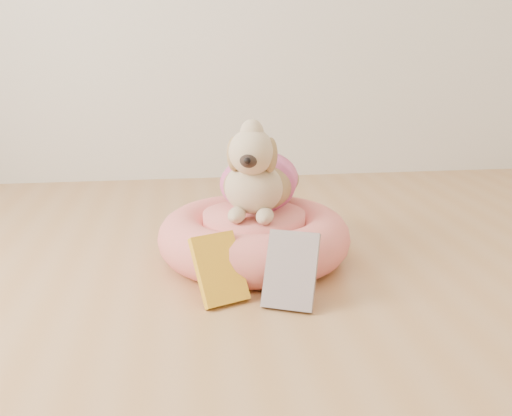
{
  "coord_description": "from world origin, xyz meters",
  "views": [
    {
      "loc": [
        -0.18,
        -0.88,
        0.71
      ],
      "look_at": [
        0.07,
        0.91,
        0.2
      ],
      "focal_mm": 40.0,
      "sensor_mm": 36.0,
      "label": 1
    }
  ],
  "objects": [
    {
      "name": "pet_bed",
      "position": [
        0.07,
        0.96,
        0.08
      ],
      "size": [
        0.66,
        0.66,
        0.17
      ],
      "color": "#FF636D",
      "rests_on": "floor"
    },
    {
      "name": "dog",
      "position": [
        0.08,
        0.99,
        0.33
      ],
      "size": [
        0.43,
        0.52,
        0.33
      ],
      "primitive_type": null,
      "rotation": [
        0.0,
        0.0,
        -0.28
      ],
      "color": "brown",
      "rests_on": "pet_bed"
    },
    {
      "name": "book_yellow",
      "position": [
        -0.07,
        0.65,
        0.1
      ],
      "size": [
        0.18,
        0.17,
        0.19
      ],
      "primitive_type": "cube",
      "rotation": [
        -0.55,
        0.0,
        0.4
      ],
      "color": "#FCFF1A",
      "rests_on": "floor"
    },
    {
      "name": "book_white",
      "position": [
        0.12,
        0.59,
        0.1
      ],
      "size": [
        0.18,
        0.18,
        0.21
      ],
      "primitive_type": "cube",
      "rotation": [
        -0.51,
        0.0,
        -0.41
      ],
      "color": "white",
      "rests_on": "floor"
    }
  ]
}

